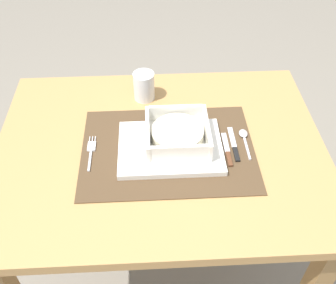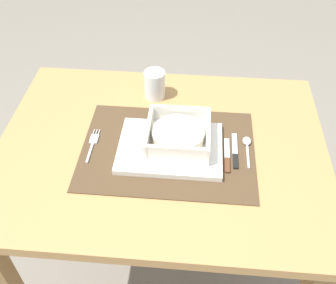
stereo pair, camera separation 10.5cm
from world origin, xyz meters
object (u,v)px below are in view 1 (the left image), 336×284
(dining_table, at_px, (161,175))
(spoon, at_px, (244,137))
(fork, at_px, (91,150))
(bread_knife, at_px, (227,151))
(butter_knife, at_px, (234,146))
(porridge_bowl, at_px, (177,134))
(drinking_glass, at_px, (144,87))

(dining_table, relative_size, spoon, 7.96)
(fork, height_order, bread_knife, bread_knife)
(butter_knife, bearing_deg, porridge_bowl, 178.46)
(dining_table, relative_size, drinking_glass, 10.20)
(spoon, bearing_deg, butter_knife, -130.47)
(spoon, bearing_deg, bread_knife, -132.29)
(spoon, relative_size, drinking_glass, 1.28)
(drinking_glass, bearing_deg, dining_table, -79.33)
(drinking_glass, bearing_deg, spoon, -36.00)
(bread_knife, bearing_deg, dining_table, 174.69)
(porridge_bowl, bearing_deg, fork, -177.08)
(fork, distance_m, spoon, 0.42)
(spoon, height_order, drinking_glass, drinking_glass)
(porridge_bowl, relative_size, butter_knife, 1.28)
(porridge_bowl, relative_size, bread_knife, 1.33)
(bread_knife, relative_size, drinking_glass, 1.42)
(porridge_bowl, xyz_separation_m, fork, (-0.23, -0.01, -0.04))
(butter_knife, bearing_deg, spoon, 49.78)
(drinking_glass, bearing_deg, bread_knife, -48.82)
(spoon, height_order, bread_knife, spoon)
(spoon, bearing_deg, drinking_glass, 148.24)
(porridge_bowl, height_order, fork, porridge_bowl)
(spoon, bearing_deg, porridge_bowl, -170.49)
(fork, relative_size, butter_knife, 0.98)
(porridge_bowl, distance_m, bread_knife, 0.14)
(spoon, xyz_separation_m, butter_knife, (-0.03, -0.03, -0.00))
(fork, xyz_separation_m, drinking_glass, (0.15, 0.23, 0.04))
(porridge_bowl, xyz_separation_m, spoon, (0.19, 0.02, -0.03))
(butter_knife, bearing_deg, fork, -176.17)
(porridge_bowl, height_order, drinking_glass, drinking_glass)
(fork, distance_m, bread_knife, 0.37)
(bread_knife, bearing_deg, butter_knife, 45.41)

